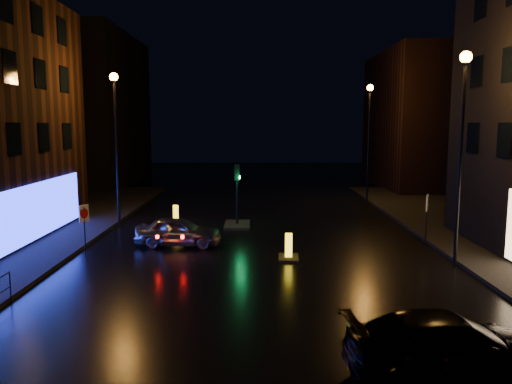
# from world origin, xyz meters

# --- Properties ---
(ground) EXTENTS (120.00, 120.00, 0.00)m
(ground) POSITION_xyz_m (0.00, 0.00, 0.00)
(ground) COLOR black
(ground) RESTS_ON ground
(building_far_left) EXTENTS (8.00, 16.00, 14.00)m
(building_far_left) POSITION_xyz_m (-16.00, 35.00, 7.00)
(building_far_left) COLOR black
(building_far_left) RESTS_ON ground
(building_far_right) EXTENTS (8.00, 14.00, 12.00)m
(building_far_right) POSITION_xyz_m (15.00, 32.00, 6.00)
(building_far_right) COLOR black
(building_far_right) RESTS_ON ground
(street_lamp_lfar) EXTENTS (0.44, 0.44, 8.37)m
(street_lamp_lfar) POSITION_xyz_m (-7.80, 14.00, 5.56)
(street_lamp_lfar) COLOR black
(street_lamp_lfar) RESTS_ON ground
(street_lamp_rnear) EXTENTS (0.44, 0.44, 8.37)m
(street_lamp_rnear) POSITION_xyz_m (7.80, 6.00, 5.56)
(street_lamp_rnear) COLOR black
(street_lamp_rnear) RESTS_ON ground
(street_lamp_rfar) EXTENTS (0.44, 0.44, 8.37)m
(street_lamp_rfar) POSITION_xyz_m (7.80, 22.00, 5.56)
(street_lamp_rfar) COLOR black
(street_lamp_rfar) RESTS_ON ground
(traffic_signal) EXTENTS (1.40, 2.40, 3.45)m
(traffic_signal) POSITION_xyz_m (-1.20, 14.00, 0.50)
(traffic_signal) COLOR black
(traffic_signal) RESTS_ON ground
(silver_hatchback) EXTENTS (4.05, 1.85, 1.35)m
(silver_hatchback) POSITION_xyz_m (-3.75, 9.41, 0.67)
(silver_hatchback) COLOR #94969B
(silver_hatchback) RESTS_ON ground
(dark_sedan) EXTENTS (4.96, 2.43, 1.39)m
(dark_sedan) POSITION_xyz_m (4.24, -2.66, 0.69)
(dark_sedan) COLOR black
(dark_sedan) RESTS_ON ground
(bollard_near) EXTENTS (0.90, 1.30, 1.10)m
(bollard_near) POSITION_xyz_m (1.22, 7.06, 0.24)
(bollard_near) COLOR black
(bollard_near) RESTS_ON ground
(bollard_far) EXTENTS (1.11, 1.32, 0.98)m
(bollard_far) POSITION_xyz_m (-4.80, 15.08, 0.21)
(bollard_far) COLOR black
(bollard_far) RESTS_ON ground
(road_sign_left) EXTENTS (0.27, 0.51, 2.23)m
(road_sign_left) POSITION_xyz_m (-7.49, 7.56, 1.67)
(road_sign_left) COLOR black
(road_sign_left) RESTS_ON ground
(road_sign_right) EXTENTS (0.28, 0.54, 2.36)m
(road_sign_right) POSITION_xyz_m (7.90, 9.77, 1.77)
(road_sign_right) COLOR black
(road_sign_right) RESTS_ON ground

